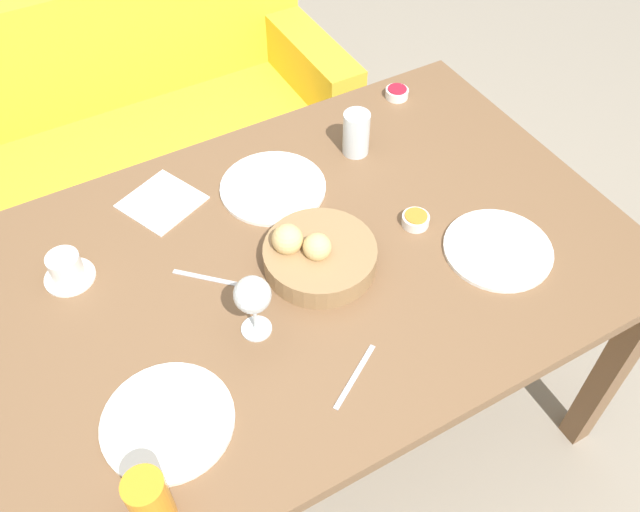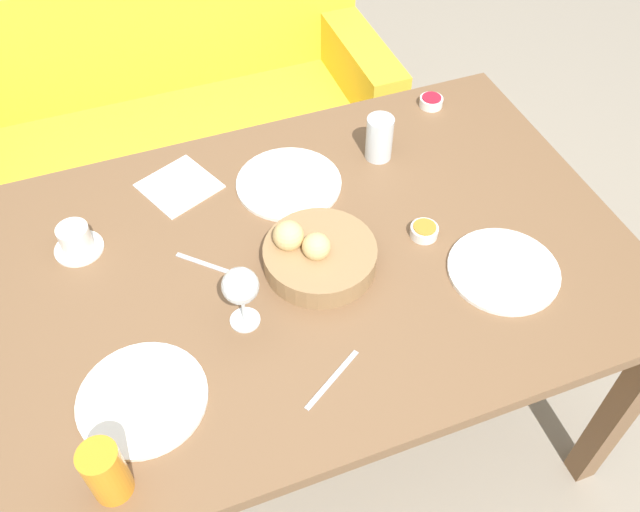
% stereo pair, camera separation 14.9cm
% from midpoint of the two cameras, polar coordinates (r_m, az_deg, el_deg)
% --- Properties ---
extents(ground_plane, '(10.00, 10.00, 0.00)m').
position_cam_midpoint_polar(ground_plane, '(2.17, 0.22, -13.82)').
color(ground_plane, gray).
extents(dining_table, '(1.55, 0.98, 0.77)m').
position_cam_midpoint_polar(dining_table, '(1.59, 0.30, -2.59)').
color(dining_table, brown).
rests_on(dining_table, ground_plane).
extents(couch, '(1.63, 0.70, 0.86)m').
position_cam_midpoint_polar(couch, '(2.64, -11.48, 10.03)').
color(couch, gold).
rests_on(couch, ground_plane).
extents(bread_basket, '(0.25, 0.25, 0.11)m').
position_cam_midpoint_polar(bread_basket, '(1.49, 2.64, -0.03)').
color(bread_basket, '#99754C').
rests_on(bread_basket, dining_table).
extents(plate_near_left, '(0.25, 0.25, 0.01)m').
position_cam_midpoint_polar(plate_near_left, '(1.35, -11.63, -11.88)').
color(plate_near_left, white).
rests_on(plate_near_left, dining_table).
extents(plate_near_right, '(0.25, 0.25, 0.01)m').
position_cam_midpoint_polar(plate_near_right, '(1.57, 17.85, -1.32)').
color(plate_near_right, white).
rests_on(plate_near_right, dining_table).
extents(plate_far_center, '(0.26, 0.26, 0.01)m').
position_cam_midpoint_polar(plate_far_center, '(1.69, -0.11, 6.02)').
color(plate_far_center, white).
rests_on(plate_far_center, dining_table).
extents(juice_glass, '(0.07, 0.07, 0.13)m').
position_cam_midpoint_polar(juice_glass, '(1.22, -14.16, -17.47)').
color(juice_glass, orange).
rests_on(juice_glass, dining_table).
extents(water_tumbler, '(0.07, 0.07, 0.12)m').
position_cam_midpoint_polar(water_tumbler, '(1.75, 7.49, 9.70)').
color(water_tumbler, silver).
rests_on(water_tumbler, dining_table).
extents(wine_glass, '(0.08, 0.08, 0.16)m').
position_cam_midpoint_polar(wine_glass, '(1.33, -3.54, -2.87)').
color(wine_glass, silver).
rests_on(wine_glass, dining_table).
extents(coffee_cup, '(0.11, 0.11, 0.07)m').
position_cam_midpoint_polar(coffee_cup, '(1.60, -17.39, 1.14)').
color(coffee_cup, white).
rests_on(coffee_cup, dining_table).
extents(jam_bowl_berry, '(0.07, 0.07, 0.03)m').
position_cam_midpoint_polar(jam_bowl_berry, '(1.97, 11.55, 12.53)').
color(jam_bowl_berry, white).
rests_on(jam_bowl_berry, dining_table).
extents(jam_bowl_honey, '(0.07, 0.07, 0.03)m').
position_cam_midpoint_polar(jam_bowl_honey, '(1.60, 11.43, 1.94)').
color(jam_bowl_honey, white).
rests_on(jam_bowl_honey, dining_table).
extents(fork_silver, '(0.14, 0.10, 0.00)m').
position_cam_midpoint_polar(fork_silver, '(1.35, 4.26, -10.54)').
color(fork_silver, '#B7B7BC').
rests_on(fork_silver, dining_table).
extents(knife_silver, '(0.13, 0.12, 0.00)m').
position_cam_midpoint_polar(knife_silver, '(1.52, -6.65, -0.93)').
color(knife_silver, '#B7B7BC').
rests_on(knife_silver, dining_table).
extents(napkin, '(0.22, 0.22, 0.00)m').
position_cam_midpoint_polar(napkin, '(1.71, -9.34, 5.71)').
color(napkin, white).
rests_on(napkin, dining_table).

